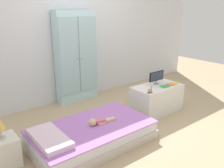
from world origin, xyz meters
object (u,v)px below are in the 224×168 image
(tv_stand, at_px, (156,99))
(rocking_horse_toy, at_px, (150,90))
(bed, at_px, (92,135))
(book_orange, at_px, (171,84))
(nightstand, at_px, (4,152))
(book_yellow, at_px, (175,83))
(table_lamp, at_px, (0,125))
(book_green, at_px, (165,86))
(wardrobe, at_px, (76,57))
(doll, at_px, (97,122))
(tv_monitor, at_px, (157,77))

(tv_stand, bearing_deg, rocking_horse_toy, -154.72)
(bed, height_order, book_orange, book_orange)
(nightstand, bearing_deg, book_yellow, -3.23)
(table_lamp, relative_size, book_green, 1.65)
(book_orange, bearing_deg, table_lamp, 176.62)
(bed, relative_size, book_orange, 14.17)
(nightstand, bearing_deg, wardrobe, 36.58)
(doll, height_order, tv_monitor, tv_monitor)
(wardrobe, xyz_separation_m, rocking_horse_toy, (0.44, -1.47, -0.33))
(tv_monitor, bearing_deg, book_green, -89.68)
(tv_stand, bearing_deg, doll, -172.26)
(table_lamp, xyz_separation_m, tv_stand, (2.48, -0.05, -0.28))
(wardrobe, height_order, book_green, wardrobe)
(doll, relative_size, book_orange, 3.51)
(bed, distance_m, book_orange, 1.70)
(tv_monitor, relative_size, rocking_horse_toy, 2.96)
(rocking_horse_toy, distance_m, book_green, 0.42)
(bed, height_order, table_lamp, table_lamp)
(bed, bearing_deg, doll, -6.20)
(nightstand, xyz_separation_m, book_orange, (2.70, -0.16, 0.30))
(wardrobe, xyz_separation_m, tv_stand, (0.79, -1.31, -0.61))
(book_green, bearing_deg, bed, -177.39)
(wardrobe, height_order, book_orange, wardrobe)
(bed, xyz_separation_m, rocking_horse_toy, (1.09, 0.01, 0.39))
(rocking_horse_toy, bearing_deg, tv_monitor, 30.87)
(tv_monitor, distance_m, book_yellow, 0.36)
(rocking_horse_toy, bearing_deg, book_orange, 5.66)
(doll, height_order, book_green, book_green)
(tv_stand, distance_m, book_green, 0.27)
(rocking_horse_toy, distance_m, book_orange, 0.57)
(wardrobe, height_order, tv_monitor, wardrobe)
(nightstand, distance_m, book_orange, 2.73)
(bed, height_order, nightstand, nightstand)
(wardrobe, relative_size, rocking_horse_toy, 15.00)
(doll, relative_size, book_yellow, 2.51)
(doll, relative_size, wardrobe, 0.23)
(doll, bearing_deg, tv_monitor, 10.60)
(table_lamp, relative_size, book_orange, 2.12)
(tv_monitor, relative_size, book_yellow, 2.13)
(nightstand, xyz_separation_m, table_lamp, (-0.00, 0.00, 0.34))
(table_lamp, bearing_deg, book_yellow, -3.23)
(nightstand, relative_size, rocking_horse_toy, 3.12)
(bed, xyz_separation_m, nightstand, (-1.04, 0.23, 0.05))
(doll, relative_size, nightstand, 1.12)
(book_yellow, bearing_deg, bed, -177.80)
(rocking_horse_toy, bearing_deg, nightstand, 174.22)
(tv_stand, xyz_separation_m, book_yellow, (0.34, -0.11, 0.24))
(wardrobe, relative_size, book_green, 11.66)
(table_lamp, xyz_separation_m, book_orange, (2.70, -0.16, -0.04))
(tv_stand, distance_m, book_orange, 0.34)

